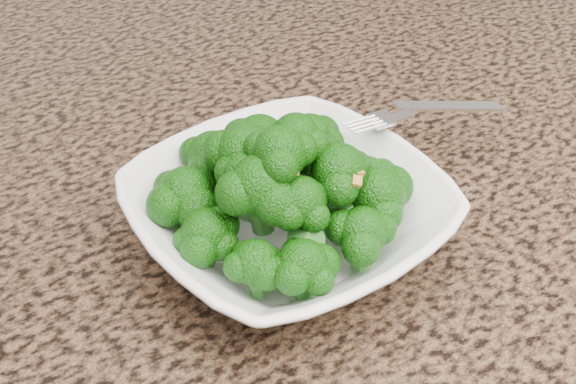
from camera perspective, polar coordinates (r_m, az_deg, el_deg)
granite_counter at (r=0.61m, az=-10.35°, el=-2.14°), size 1.64×1.04×0.03m
bowl at (r=0.54m, az=-0.00°, el=-1.89°), size 0.23×0.23×0.05m
broccoli_pile at (r=0.50m, az=-0.00°, el=3.84°), size 0.20×0.20×0.08m
garlic_topping at (r=0.47m, az=-0.00°, el=7.91°), size 0.12×0.12×0.01m
fork at (r=0.59m, az=9.14°, el=6.03°), size 0.17×0.07×0.01m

